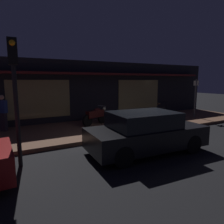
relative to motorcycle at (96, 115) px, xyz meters
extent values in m
plane|color=black|center=(0.66, -3.52, -0.65)|extent=(60.00, 60.00, 0.00)
cube|color=brown|center=(0.66, -0.52, -0.57)|extent=(18.00, 4.00, 0.15)
cube|color=black|center=(0.66, 2.88, 1.15)|extent=(18.00, 2.80, 3.60)
cube|color=olive|center=(-2.54, 1.46, 0.85)|extent=(3.20, 0.04, 2.00)
cube|color=olive|center=(3.86, 1.46, 0.85)|extent=(3.20, 0.04, 2.00)
cube|color=#591919|center=(0.66, 1.23, 2.20)|extent=(16.20, 0.50, 0.12)
cylinder|color=black|center=(-0.54, -0.21, -0.20)|extent=(0.60, 0.33, 0.60)
cylinder|color=black|center=(0.48, 0.19, -0.20)|extent=(0.60, 0.33, 0.60)
cube|color=black|center=(-0.03, -0.01, 0.08)|extent=(1.13, 0.66, 0.36)
ellipsoid|color=black|center=(0.11, 0.04, 0.28)|extent=(0.50, 0.38, 0.20)
sphere|color=#F9EDB7|center=(0.64, 0.25, 0.28)|extent=(0.18, 0.18, 0.18)
cylinder|color=gray|center=(0.45, 0.18, 0.45)|extent=(0.23, 0.52, 0.03)
torus|color=black|center=(4.40, 0.25, -0.17)|extent=(0.64, 0.24, 0.66)
torus|color=black|center=(5.35, 0.55, -0.17)|extent=(0.64, 0.24, 0.66)
cube|color=black|center=(4.87, 0.40, 0.05)|extent=(0.87, 0.31, 0.06)
cube|color=brown|center=(4.64, 0.32, 0.32)|extent=(0.21, 0.14, 0.06)
cylinder|color=black|center=(5.27, 0.53, 0.40)|extent=(0.15, 0.41, 0.02)
cube|color=#28232D|center=(-4.30, 0.76, -0.07)|extent=(0.34, 0.33, 0.85)
cube|color=navy|center=(-4.30, 0.76, 0.64)|extent=(0.43, 0.41, 0.58)
sphere|color=tan|center=(-4.30, 0.76, 1.06)|extent=(0.22, 0.22, 0.22)
cylinder|color=navy|center=(-4.14, 0.96, 0.57)|extent=(0.13, 0.13, 0.52)
cylinder|color=#47474C|center=(6.46, -0.96, 0.70)|extent=(0.09, 0.09, 2.40)
cube|color=beige|center=(6.46, -0.96, 1.65)|extent=(0.44, 0.03, 0.30)
cylinder|color=black|center=(-3.94, -3.47, 1.15)|extent=(0.12, 0.12, 3.60)
cube|color=black|center=(-3.94, -3.47, 2.60)|extent=(0.24, 0.24, 0.70)
sphere|color=orange|center=(-3.94, -3.60, 2.80)|extent=(0.16, 0.16, 0.16)
cylinder|color=black|center=(1.42, -3.56, -0.33)|extent=(0.65, 0.25, 0.64)
cylinder|color=black|center=(1.34, -5.12, -0.33)|extent=(0.65, 0.25, 0.64)
cylinder|color=black|center=(-1.27, -3.42, -0.33)|extent=(0.65, 0.25, 0.64)
cylinder|color=black|center=(-1.35, -4.98, -0.33)|extent=(0.65, 0.25, 0.64)
cube|color=black|center=(0.04, -4.27, -0.10)|extent=(4.19, 1.97, 0.68)
cube|color=black|center=(-0.11, -4.26, 0.45)|extent=(2.28, 1.71, 0.64)
camera|label=1|loc=(-4.27, -9.67, 1.83)|focal=32.46mm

